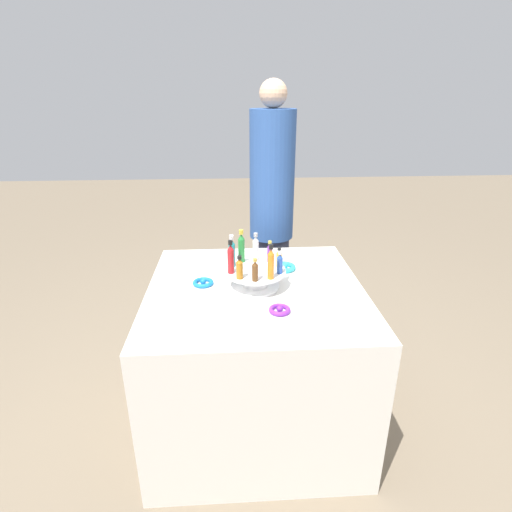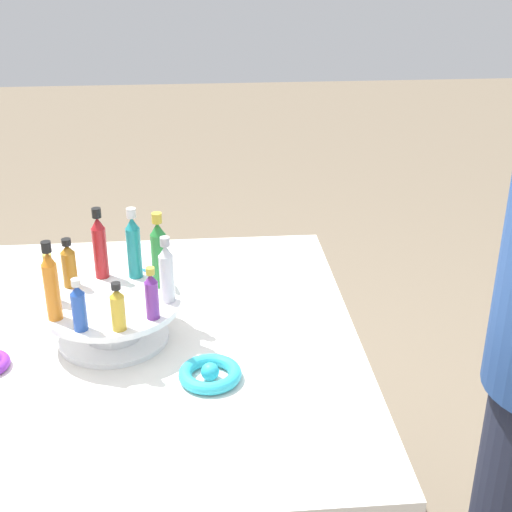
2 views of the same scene
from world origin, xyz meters
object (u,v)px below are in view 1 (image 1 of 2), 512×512
at_px(bottle_clear, 256,248).
at_px(bottle_red, 231,258).
at_px(display_stand, 255,277).
at_px(bottle_green, 241,247).
at_px(ribbon_bow_blue, 203,283).
at_px(person_figure, 271,215).
at_px(ribbon_bow_purple, 280,310).
at_px(bottle_brown, 255,271).
at_px(bottle_gold, 279,258).
at_px(bottle_amber, 240,268).
at_px(bottle_orange, 271,263).
at_px(ribbon_bow_teal, 284,267).
at_px(bottle_purple, 270,252).
at_px(bottle_teal, 232,252).
at_px(bottle_blue, 280,263).

distance_m(bottle_clear, bottle_red, 0.17).
bearing_deg(bottle_red, bottle_clear, -130.19).
bearing_deg(display_stand, bottle_green, -58.19).
bearing_deg(ribbon_bow_blue, person_figure, -116.10).
distance_m(ribbon_bow_purple, person_figure, 1.04).
xyz_separation_m(display_stand, bottle_red, (0.10, 0.03, 0.10)).
height_order(bottle_brown, bottle_gold, bottle_brown).
height_order(bottle_red, bottle_amber, bottle_red).
relative_size(display_stand, bottle_orange, 1.76).
xyz_separation_m(bottle_orange, bottle_gold, (-0.05, -0.12, -0.03)).
distance_m(bottle_brown, ribbon_bow_blue, 0.29).
relative_size(display_stand, bottle_red, 1.80).
xyz_separation_m(bottle_gold, ribbon_bow_blue, (0.33, -0.01, -0.12)).
relative_size(bottle_red, ribbon_bow_teal, 1.32).
bearing_deg(ribbon_bow_blue, ribbon_bow_teal, -159.78).
bearing_deg(bottle_red, bottle_purple, -148.19).
xyz_separation_m(bottle_red, person_figure, (-0.25, -0.84, -0.07)).
distance_m(display_stand, bottle_clear, 0.14).
bearing_deg(display_stand, bottle_orange, 121.81).
distance_m(display_stand, bottle_orange, 0.15).
height_order(bottle_clear, bottle_gold, bottle_clear).
bearing_deg(bottle_gold, bottle_red, 13.81).
distance_m(bottle_clear, ribbon_bow_blue, 0.28).
relative_size(bottle_clear, bottle_teal, 0.89).
distance_m(bottle_orange, bottle_blue, 0.07).
bearing_deg(ribbon_bow_teal, bottle_blue, 77.25).
bearing_deg(bottle_purple, bottle_red, 31.81).
bearing_deg(bottle_orange, bottle_gold, -112.19).
xyz_separation_m(bottle_green, person_figure, (-0.21, -0.72, -0.07)).
height_order(bottle_clear, bottle_teal, bottle_teal).
bearing_deg(bottle_red, ribbon_bow_teal, -141.06).
xyz_separation_m(bottle_orange, bottle_blue, (-0.04, -0.05, -0.02)).
bearing_deg(bottle_brown, bottle_clear, -94.19).
xyz_separation_m(bottle_red, bottle_gold, (-0.21, -0.05, -0.03)).
height_order(bottle_teal, ribbon_bow_blue, bottle_teal).
bearing_deg(bottle_brown, bottle_amber, -22.19).
height_order(bottle_green, bottle_teal, bottle_green).
bearing_deg(bottle_blue, bottle_purple, -76.19).
height_order(bottle_brown, ribbon_bow_teal, bottle_brown).
relative_size(bottle_brown, person_figure, 0.06).
xyz_separation_m(bottle_orange, ribbon_bow_blue, (0.29, -0.13, -0.14)).
distance_m(ribbon_bow_blue, ribbon_bow_purple, 0.40).
height_order(bottle_teal, bottle_amber, bottle_teal).
distance_m(bottle_blue, ribbon_bow_blue, 0.36).
height_order(bottle_orange, bottle_blue, bottle_orange).
bearing_deg(bottle_brown, bottle_green, -76.19).
xyz_separation_m(ribbon_bow_purple, person_figure, (-0.07, -1.04, 0.07)).
relative_size(bottle_clear, person_figure, 0.08).
relative_size(bottle_teal, ribbon_bow_teal, 1.32).
relative_size(bottle_teal, ribbon_bow_purple, 1.70).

